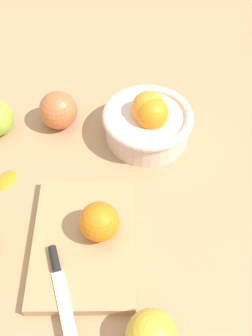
{
  "coord_description": "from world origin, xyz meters",
  "views": [
    {
      "loc": [
        0.44,
        0.18,
        0.66
      ],
      "look_at": [
        -0.05,
        0.11,
        0.04
      ],
      "focal_mm": 43.43,
      "sensor_mm": 36.0,
      "label": 1
    }
  ],
  "objects": [
    {
      "name": "ground_plane",
      "position": [
        0.0,
        0.0,
        0.0
      ],
      "size": [
        2.4,
        2.4,
        0.0
      ],
      "primitive_type": "plane",
      "color": "tan"
    },
    {
      "name": "bowl",
      "position": [
        -0.17,
        0.14,
        0.05
      ],
      "size": [
        0.19,
        0.19,
        0.11
      ],
      "color": "beige",
      "rests_on": "ground_plane"
    },
    {
      "name": "cutting_board",
      "position": [
        0.11,
        0.06,
        0.01
      ],
      "size": [
        0.28,
        0.21,
        0.02
      ],
      "primitive_type": "cube",
      "rotation": [
        0.0,
        0.0,
        0.14
      ],
      "color": "tan",
      "rests_on": "ground_plane"
    },
    {
      "name": "orange_on_board",
      "position": [
        0.09,
        0.09,
        0.06
      ],
      "size": [
        0.07,
        0.07,
        0.07
      ],
      "primitive_type": "sphere",
      "color": "orange",
      "rests_on": "cutting_board"
    },
    {
      "name": "knife",
      "position": [
        0.18,
        0.03,
        0.03
      ],
      "size": [
        0.15,
        0.08,
        0.01
      ],
      "color": "silver",
      "rests_on": "cutting_board"
    },
    {
      "name": "apple_back_right",
      "position": [
        0.26,
        0.19,
        0.04
      ],
      "size": [
        0.08,
        0.08,
        0.08
      ],
      "primitive_type": "sphere",
      "color": "gold",
      "rests_on": "ground_plane"
    },
    {
      "name": "apple_front_left",
      "position": [
        -0.18,
        -0.05,
        0.04
      ],
      "size": [
        0.08,
        0.08,
        0.08
      ],
      "primitive_type": "sphere",
      "color": "#CC6638",
      "rests_on": "ground_plane"
    },
    {
      "name": "citrus_peel",
      "position": [
        -0.01,
        -0.12,
        0.0
      ],
      "size": [
        0.06,
        0.05,
        0.01
      ],
      "primitive_type": "ellipsoid",
      "rotation": [
        0.0,
        0.0,
        2.89
      ],
      "color": "orange",
      "rests_on": "ground_plane"
    }
  ]
}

